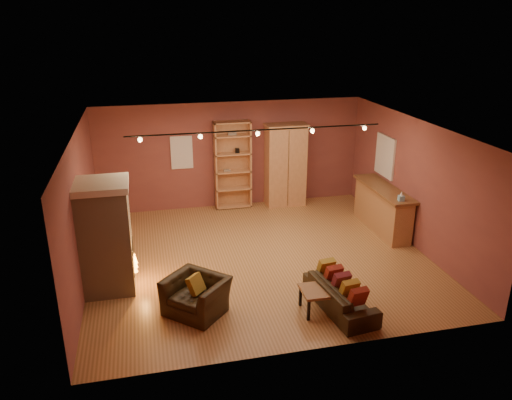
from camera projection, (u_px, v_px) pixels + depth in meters
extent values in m
plane|color=#946034|center=(260.00, 257.00, 10.70)|extent=(7.00, 7.00, 0.00)
plane|color=brown|center=(260.00, 128.00, 9.72)|extent=(7.00, 7.00, 0.00)
cube|color=brown|center=(231.00, 155.00, 13.17)|extent=(7.00, 0.02, 2.80)
cube|color=brown|center=(81.00, 210.00, 9.47)|extent=(0.02, 6.50, 2.80)
cube|color=brown|center=(415.00, 183.00, 10.95)|extent=(0.02, 6.50, 2.80)
cube|color=tan|center=(106.00, 240.00, 9.15)|extent=(0.90, 0.90, 2.00)
cube|color=beige|center=(100.00, 185.00, 8.78)|extent=(0.98, 0.98, 0.12)
cube|color=black|center=(131.00, 257.00, 9.38)|extent=(0.10, 0.65, 0.55)
cone|color=orange|center=(135.00, 262.00, 9.43)|extent=(0.10, 0.10, 0.22)
cube|color=white|center=(182.00, 152.00, 12.83)|extent=(0.56, 0.04, 0.86)
cube|color=tan|center=(232.00, 164.00, 13.24)|extent=(0.95, 0.04, 2.33)
cube|color=tan|center=(215.00, 166.00, 12.99)|extent=(0.04, 0.37, 2.33)
cube|color=tan|center=(250.00, 164.00, 13.18)|extent=(0.04, 0.37, 2.33)
cube|color=gray|center=(227.00, 170.00, 13.10)|extent=(0.18, 0.12, 0.05)
cube|color=black|center=(237.00, 151.00, 12.98)|extent=(0.10, 0.10, 0.12)
cube|color=tan|center=(233.00, 205.00, 13.48)|extent=(0.95, 0.37, 0.04)
cube|color=tan|center=(233.00, 188.00, 13.31)|extent=(0.95, 0.37, 0.03)
cube|color=tan|center=(233.00, 171.00, 13.14)|extent=(0.95, 0.37, 0.04)
cube|color=tan|center=(233.00, 154.00, 12.98)|extent=(0.95, 0.37, 0.04)
cube|color=tan|center=(232.00, 136.00, 12.81)|extent=(0.95, 0.37, 0.04)
cube|color=tan|center=(232.00, 122.00, 12.69)|extent=(0.95, 0.37, 0.04)
cube|color=tan|center=(285.00, 166.00, 13.33)|extent=(1.03, 0.56, 2.16)
cube|color=brown|center=(288.00, 169.00, 13.07)|extent=(0.02, 0.01, 2.06)
cube|color=tan|center=(286.00, 125.00, 12.94)|extent=(1.09, 0.62, 0.06)
cube|color=tan|center=(382.00, 210.00, 11.92)|extent=(0.48, 2.10, 1.00)
cube|color=brown|center=(384.00, 189.00, 11.73)|extent=(0.60, 2.22, 0.06)
cube|color=#82B6D1|center=(401.00, 198.00, 10.88)|extent=(0.12, 0.12, 0.11)
cone|color=white|center=(402.00, 194.00, 10.84)|extent=(0.08, 0.08, 0.10)
cube|color=white|center=(385.00, 156.00, 12.13)|extent=(0.05, 0.90, 1.00)
imported|color=black|center=(340.00, 292.00, 8.73)|extent=(0.70, 1.71, 0.65)
cube|color=maroon|center=(358.00, 297.00, 8.17)|extent=(0.33, 0.27, 0.36)
cube|color=olive|center=(349.00, 289.00, 8.41)|extent=(0.33, 0.27, 0.36)
cube|color=maroon|center=(341.00, 281.00, 8.65)|extent=(0.33, 0.27, 0.36)
cube|color=maroon|center=(333.00, 274.00, 8.89)|extent=(0.33, 0.27, 0.36)
cube|color=olive|center=(326.00, 267.00, 9.13)|extent=(0.33, 0.27, 0.36)
imported|color=black|center=(196.00, 290.00, 8.58)|extent=(1.16, 1.15, 0.87)
cube|color=olive|center=(196.00, 284.00, 8.54)|extent=(0.38, 0.38, 0.34)
cube|color=brown|center=(318.00, 291.00, 8.61)|extent=(0.57, 0.57, 0.05)
cube|color=black|center=(309.00, 310.00, 8.42)|extent=(0.05, 0.05, 0.38)
cube|color=black|center=(335.00, 307.00, 8.52)|extent=(0.05, 0.05, 0.38)
cube|color=black|center=(300.00, 296.00, 8.85)|extent=(0.05, 0.05, 0.38)
cube|color=black|center=(325.00, 293.00, 8.95)|extent=(0.05, 0.05, 0.38)
cylinder|color=black|center=(258.00, 130.00, 9.93)|extent=(5.20, 0.03, 0.03)
sphere|color=#FFD88C|center=(140.00, 140.00, 9.47)|extent=(0.09, 0.09, 0.09)
sphere|color=#FFD88C|center=(200.00, 137.00, 9.71)|extent=(0.09, 0.09, 0.09)
sphere|color=#FFD88C|center=(258.00, 134.00, 9.95)|extent=(0.09, 0.09, 0.09)
sphere|color=#FFD88C|center=(312.00, 131.00, 10.20)|extent=(0.09, 0.09, 0.09)
sphere|color=#FFD88C|center=(365.00, 128.00, 10.44)|extent=(0.09, 0.09, 0.09)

